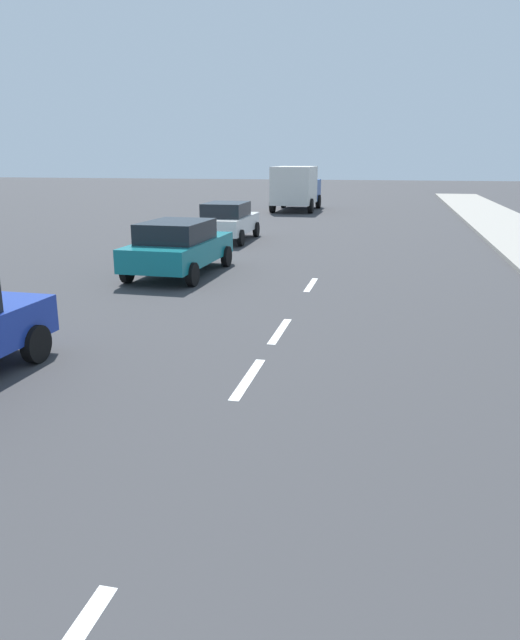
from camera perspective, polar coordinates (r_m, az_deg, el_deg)
name	(u,v)px	position (r m, az deg, el deg)	size (l,w,h in m)	color
ground_plane	(314,281)	(16.57, 5.20, 3.79)	(160.00, 160.00, 0.00)	#38383A
lane_stripe_3	(248,378)	(9.20, -1.14, -5.65)	(0.16, 1.80, 0.01)	white
lane_stripe_4	(280,331)	(11.68, 1.95, -1.06)	(0.16, 1.80, 0.01)	white
lane_stripe_5	(311,285)	(16.02, 4.94, 3.41)	(0.16, 1.80, 0.01)	white
parked_car_teal	(179,246)	(17.44, -7.83, 7.09)	(2.17, 4.56, 1.57)	#14727A
parked_car_white	(227,220)	(24.59, -3.17, 9.57)	(2.03, 4.29, 1.57)	white
delivery_truck	(296,187)	(39.22, 3.52, 12.69)	(2.68, 6.24, 2.80)	#23478C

